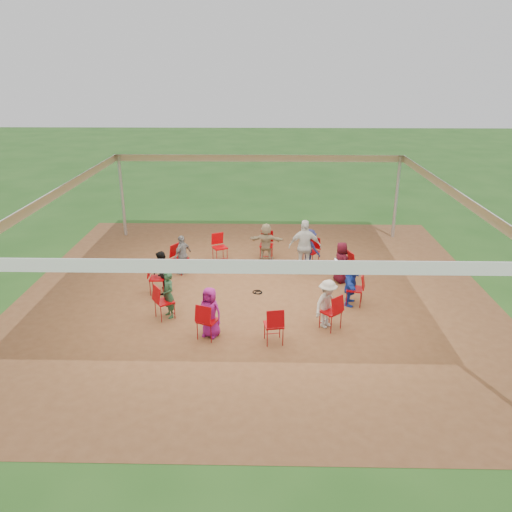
{
  "coord_description": "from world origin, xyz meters",
  "views": [
    {
      "loc": [
        0.29,
        -12.72,
        5.96
      ],
      "look_at": [
        0.01,
        0.3,
        0.99
      ],
      "focal_mm": 35.0,
      "sensor_mm": 36.0,
      "label": 1
    }
  ],
  "objects_px": {
    "chair_9": "(331,312)",
    "person_seated_3": "(183,255)",
    "chair_6": "(164,302)",
    "chair_8": "(274,325)",
    "person_seated_1": "(309,248)",
    "chair_0": "(344,267)",
    "chair_5": "(157,278)",
    "chair_7": "(208,321)",
    "person_seated_4": "(161,273)",
    "person_seated_6": "(210,312)",
    "chair_3": "(220,248)",
    "person_seated_2": "(266,242)",
    "chair_4": "(180,259)",
    "chair_2": "(266,245)",
    "person_seated_7": "(327,304)",
    "standing_person": "(305,247)",
    "chair_10": "(355,289)",
    "person_seated_5": "(168,295)",
    "chair_1": "(311,252)",
    "person_seated_8": "(351,283)",
    "cable_coil": "(258,292)",
    "laptop": "(336,264)",
    "person_seated_0": "(341,262)"
  },
  "relations": [
    {
      "from": "chair_2",
      "to": "chair_5",
      "type": "relative_size",
      "value": 1.0
    },
    {
      "from": "chair_8",
      "to": "person_seated_1",
      "type": "bearing_deg",
      "value": 66.04
    },
    {
      "from": "chair_6",
      "to": "chair_8",
      "type": "xyz_separation_m",
      "value": [
        2.72,
        -1.14,
        0.0
      ]
    },
    {
      "from": "person_seated_2",
      "to": "person_seated_6",
      "type": "bearing_deg",
      "value": 81.82
    },
    {
      "from": "person_seated_4",
      "to": "person_seated_6",
      "type": "height_order",
      "value": "same"
    },
    {
      "from": "chair_8",
      "to": "cable_coil",
      "type": "height_order",
      "value": "chair_8"
    },
    {
      "from": "chair_6",
      "to": "person_seated_5",
      "type": "xyz_separation_m",
      "value": [
        0.1,
        0.07,
        0.17
      ]
    },
    {
      "from": "chair_10",
      "to": "standing_person",
      "type": "relative_size",
      "value": 0.54
    },
    {
      "from": "chair_6",
      "to": "laptop",
      "type": "relative_size",
      "value": 2.5
    },
    {
      "from": "person_seated_5",
      "to": "chair_5",
      "type": "bearing_deg",
      "value": 168.02
    },
    {
      "from": "chair_4",
      "to": "chair_9",
      "type": "height_order",
      "value": "same"
    },
    {
      "from": "chair_10",
      "to": "person_seated_1",
      "type": "xyz_separation_m",
      "value": [
        -1.0,
        2.71,
        0.17
      ]
    },
    {
      "from": "chair_7",
      "to": "person_seated_6",
      "type": "height_order",
      "value": "person_seated_6"
    },
    {
      "from": "chair_8",
      "to": "laptop",
      "type": "relative_size",
      "value": 2.5
    },
    {
      "from": "person_seated_7",
      "to": "chair_1",
      "type": "bearing_deg",
      "value": 47.97
    },
    {
      "from": "person_seated_5",
      "to": "person_seated_6",
      "type": "height_order",
      "value": "same"
    },
    {
      "from": "chair_5",
      "to": "chair_8",
      "type": "relative_size",
      "value": 1.0
    },
    {
      "from": "standing_person",
      "to": "chair_4",
      "type": "bearing_deg",
      "value": 3.23
    },
    {
      "from": "chair_5",
      "to": "cable_coil",
      "type": "relative_size",
      "value": 2.74
    },
    {
      "from": "chair_9",
      "to": "person_seated_3",
      "type": "height_order",
      "value": "person_seated_3"
    },
    {
      "from": "chair_9",
      "to": "person_seated_3",
      "type": "relative_size",
      "value": 0.74
    },
    {
      "from": "chair_0",
      "to": "chair_5",
      "type": "height_order",
      "value": "same"
    },
    {
      "from": "person_seated_2",
      "to": "chair_9",
      "type": "bearing_deg",
      "value": 115.13
    },
    {
      "from": "chair_6",
      "to": "chair_8",
      "type": "distance_m",
      "value": 2.95
    },
    {
      "from": "chair_5",
      "to": "chair_9",
      "type": "xyz_separation_m",
      "value": [
        4.58,
        -1.91,
        0.0
      ]
    },
    {
      "from": "chair_9",
      "to": "standing_person",
      "type": "distance_m",
      "value": 3.55
    },
    {
      "from": "chair_4",
      "to": "person_seated_2",
      "type": "height_order",
      "value": "person_seated_2"
    },
    {
      "from": "chair_8",
      "to": "chair_3",
      "type": "bearing_deg",
      "value": 98.18
    },
    {
      "from": "chair_9",
      "to": "standing_person",
      "type": "bearing_deg",
      "value": 53.52
    },
    {
      "from": "person_seated_5",
      "to": "person_seated_8",
      "type": "height_order",
      "value": "same"
    },
    {
      "from": "chair_10",
      "to": "person_seated_0",
      "type": "distance_m",
      "value": 1.52
    },
    {
      "from": "chair_4",
      "to": "chair_1",
      "type": "bearing_deg",
      "value": 130.91
    },
    {
      "from": "chair_9",
      "to": "chair_6",
      "type": "bearing_deg",
      "value": 130.91
    },
    {
      "from": "chair_4",
      "to": "chair_8",
      "type": "relative_size",
      "value": 1.0
    },
    {
      "from": "chair_8",
      "to": "person_seated_4",
      "type": "bearing_deg",
      "value": 129.79
    },
    {
      "from": "chair_10",
      "to": "person_seated_2",
      "type": "bearing_deg",
      "value": 50.21
    },
    {
      "from": "chair_0",
      "to": "chair_7",
      "type": "relative_size",
      "value": 1.0
    },
    {
      "from": "chair_7",
      "to": "chair_4",
      "type": "bearing_deg",
      "value": 130.91
    },
    {
      "from": "chair_6",
      "to": "chair_10",
      "type": "xyz_separation_m",
      "value": [
        4.89,
        0.87,
        0.0
      ]
    },
    {
      "from": "person_seated_7",
      "to": "standing_person",
      "type": "height_order",
      "value": "standing_person"
    },
    {
      "from": "person_seated_1",
      "to": "person_seated_6",
      "type": "height_order",
      "value": "same"
    },
    {
      "from": "chair_2",
      "to": "person_seated_7",
      "type": "distance_m",
      "value": 4.86
    },
    {
      "from": "chair_4",
      "to": "chair_8",
      "type": "xyz_separation_m",
      "value": [
        2.82,
        -4.08,
        0.0
      ]
    },
    {
      "from": "chair_0",
      "to": "chair_10",
      "type": "height_order",
      "value": "same"
    },
    {
      "from": "person_seated_5",
      "to": "cable_coil",
      "type": "bearing_deg",
      "value": 88.99
    },
    {
      "from": "chair_4",
      "to": "chair_7",
      "type": "relative_size",
      "value": 1.0
    },
    {
      "from": "person_seated_2",
      "to": "person_seated_6",
      "type": "height_order",
      "value": "same"
    },
    {
      "from": "chair_0",
      "to": "chair_8",
      "type": "bearing_deg",
      "value": 130.91
    },
    {
      "from": "chair_1",
      "to": "person_seated_0",
      "type": "xyz_separation_m",
      "value": [
        0.76,
        -1.3,
        0.17
      ]
    },
    {
      "from": "chair_8",
      "to": "laptop",
      "type": "bearing_deg",
      "value": 51.83
    }
  ]
}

